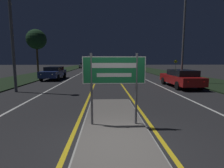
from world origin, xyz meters
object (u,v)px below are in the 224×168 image
at_px(car_receding_1, 128,71).
at_px(car_approaching_0, 54,73).
at_px(warning_sign, 175,65).
at_px(car_approaching_2, 83,65).
at_px(highway_sign, 114,74).
at_px(streetlight_right_near, 185,6).
at_px(streetlight_left_near, 10,7).
at_px(car_receding_3, 118,66).
at_px(car_receding_0, 181,78).
at_px(car_approaching_1, 92,67).
at_px(car_receding_2, 135,67).

distance_m(car_receding_1, car_approaching_0, 8.79).
height_order(car_receding_1, warning_sign, warning_sign).
distance_m(car_receding_1, car_approaching_2, 27.88).
bearing_deg(warning_sign, highway_sign, -116.90).
relative_size(streetlight_right_near, warning_sign, 5.10).
bearing_deg(streetlight_left_near, streetlight_right_near, 16.65).
distance_m(car_receding_3, car_approaching_0, 24.99).
relative_size(streetlight_left_near, warning_sign, 4.01).
bearing_deg(car_receding_3, car_receding_0, -84.66).
height_order(car_approaching_0, warning_sign, warning_sign).
relative_size(car_receding_1, warning_sign, 1.99).
relative_size(car_approaching_1, warning_sign, 2.10).
xyz_separation_m(streetlight_left_near, car_approaching_2, (0.08, 36.59, -4.58)).
bearing_deg(car_receding_1, car_approaching_1, 113.50).
bearing_deg(car_receding_3, warning_sign, -69.00).
relative_size(car_receding_0, car_receding_1, 1.14).
relative_size(car_receding_3, car_approaching_1, 0.92).
xyz_separation_m(car_approaching_1, warning_sign, (12.57, -9.33, 0.57)).
distance_m(car_receding_3, car_approaching_1, 10.43).
xyz_separation_m(streetlight_left_near, car_receding_1, (8.74, 10.09, -4.59)).
height_order(streetlight_left_near, streetlight_right_near, streetlight_right_near).
distance_m(car_receding_0, car_receding_2, 20.82).
distance_m(car_receding_2, car_approaching_1, 8.46).
bearing_deg(car_receding_2, car_receding_0, -90.24).
height_order(car_receding_1, car_approaching_1, car_approaching_1).
distance_m(car_receding_2, warning_sign, 10.36).
bearing_deg(warning_sign, car_receding_3, 111.00).
bearing_deg(car_receding_0, car_approaching_2, 108.52).
relative_size(streetlight_right_near, car_receding_3, 2.64).
bearing_deg(highway_sign, streetlight_left_near, 133.86).
bearing_deg(car_receding_0, streetlight_right_near, 64.73).
bearing_deg(car_receding_1, streetlight_left_near, -130.91).
distance_m(streetlight_left_near, car_receding_1, 14.12).
bearing_deg(highway_sign, car_receding_2, 78.78).
xyz_separation_m(highway_sign, car_receding_0, (5.65, 8.08, -0.93)).
bearing_deg(car_approaching_0, streetlight_right_near, -17.54).
bearing_deg(car_approaching_0, highway_sign, -67.51).
xyz_separation_m(car_receding_2, car_approaching_2, (-11.78, 14.06, -0.01)).
bearing_deg(car_approaching_0, car_approaching_1, 77.90).
bearing_deg(car_approaching_1, car_approaching_0, -102.10).
height_order(car_approaching_1, warning_sign, warning_sign).
bearing_deg(streetlight_right_near, car_receding_3, 97.80).
height_order(car_receding_2, car_approaching_2, car_receding_2).
distance_m(streetlight_right_near, car_receding_0, 6.41).
relative_size(car_receding_2, car_receding_3, 1.09).
relative_size(car_approaching_1, car_approaching_2, 0.92).
relative_size(highway_sign, streetlight_left_near, 0.26).
bearing_deg(streetlight_right_near, car_receding_1, 122.67).
height_order(streetlight_left_near, car_receding_1, streetlight_left_near).
distance_m(highway_sign, car_receding_3, 37.66).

